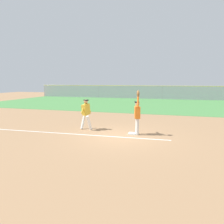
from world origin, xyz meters
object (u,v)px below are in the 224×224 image
baseball (138,100)px  parked_car_black (100,93)px  first_base (132,134)px  fielder (137,113)px  parked_car_green (151,94)px  parked_car_red (215,94)px  parked_car_tan (183,94)px  runner (86,112)px  parked_car_white (123,93)px

baseball → parked_car_black: 29.05m
first_base → fielder: size_ratio=0.17×
first_base → fielder: fielder is taller
parked_car_green → parked_car_red: 9.79m
parked_car_green → parked_car_tan: 5.05m
parked_car_tan → fielder: bearing=-90.5°
runner → parked_car_tan: size_ratio=0.38×
parked_car_red → parked_car_black: bearing=179.7°
parked_car_black → parked_car_white: (4.35, -0.27, 0.00)m
baseball → parked_car_black: baseball is taller
runner → parked_car_black: 27.48m
parked_car_black → baseball: bearing=-62.1°
parked_car_white → parked_car_green: size_ratio=0.99×
parked_car_green → baseball: bearing=-80.9°
parked_car_white → parked_car_green: 4.80m
baseball → parked_car_tan: bearing=84.7°
parked_car_white → parked_car_red: 14.54m
parked_car_red → runner: bearing=-112.0°
parked_car_black → parked_car_tan: size_ratio=0.99×
baseball → parked_car_black: bearing=114.0°
first_base → baseball: (0.31, -0.14, 1.74)m
fielder → baseball: (0.06, -0.14, 0.66)m
parked_car_tan → parked_car_red: (4.70, 0.85, 0.00)m
first_base → parked_car_green: size_ratio=0.08×
parked_car_black → parked_car_tan: same height
parked_car_white → parked_car_red: bearing=0.3°
fielder → runner: 3.00m
baseball → parked_car_tan: (2.39, 25.90, -1.10)m
fielder → parked_car_green: fielder is taller
parked_car_tan → parked_car_white: bearing=-177.2°
parked_car_black → parked_car_tan: (14.18, -0.63, 0.00)m
runner → parked_car_black: bearing=124.6°
runner → parked_car_white: runner is taller
parked_car_green → parked_car_tan: (5.05, 0.04, 0.00)m
parked_car_black → parked_car_white: size_ratio=1.02×
fielder → first_base: bearing=-17.0°
fielder → parked_car_white: fielder is taller
first_base → parked_car_white: size_ratio=0.09×
first_base → parked_car_tan: 25.90m
fielder → parked_car_red: 27.55m
baseball → parked_car_red: size_ratio=0.02×
parked_car_black → parked_car_red: bearing=4.6°
parked_car_black → parked_car_green: 9.16m
parked_car_green → parked_car_tan: same height
parked_car_black → parked_car_white: same height
first_base → parked_car_white: 27.07m
first_base → parked_car_black: 28.78m
parked_car_white → first_base: bearing=-76.4°
parked_car_tan → parked_car_black: bearing=-177.7°
fielder → parked_car_tan: bearing=-112.2°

